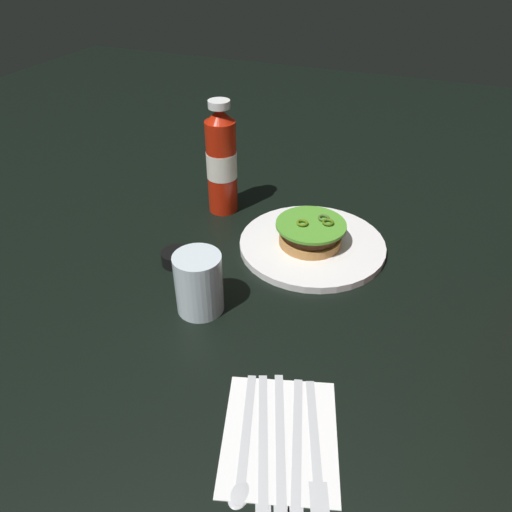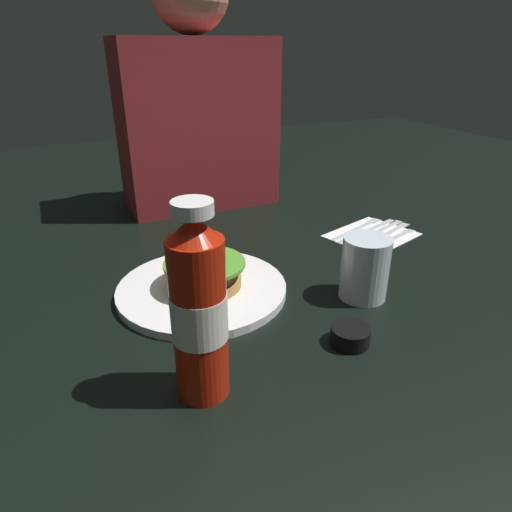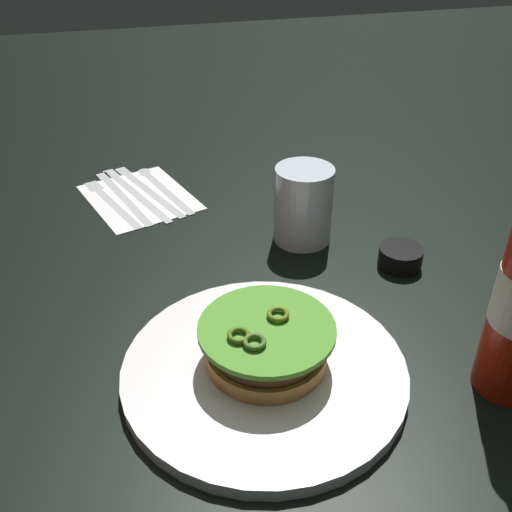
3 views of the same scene
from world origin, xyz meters
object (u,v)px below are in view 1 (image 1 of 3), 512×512
napkin (280,435)px  steak_knife (280,453)px  water_glass (199,283)px  condiment_cup (176,258)px  burger_sandwich (310,233)px  fork_utensil (315,449)px  dinner_plate (312,245)px  spoon_utensil (244,452)px  butter_knife (297,454)px  ketchup_bottle (222,162)px  table_knife (263,451)px

napkin → steak_knife: bearing=20.5°
water_glass → condiment_cup: 0.15m
condiment_cup → water_glass: bearing=46.2°
burger_sandwich → fork_utensil: bearing=17.6°
dinner_plate → steak_knife: dinner_plate is taller
condiment_cup → spoon_utensil: bearing=40.7°
butter_knife → fork_utensil: bearing=125.6°
burger_sandwich → ketchup_bottle: ketchup_bottle is taller
dinner_plate → fork_utensil: size_ratio=1.61×
napkin → steak_knife: steak_knife is taller
condiment_cup → burger_sandwich: bearing=122.3°
table_knife → water_glass: bearing=-137.5°
ketchup_bottle → steak_knife: (0.53, 0.33, -0.11)m
napkin → butter_knife: butter_knife is taller
dinner_plate → table_knife: size_ratio=1.40×
burger_sandwich → napkin: burger_sandwich is taller
butter_knife → fork_utensil: 0.02m
dinner_plate → spoon_utensil: (0.47, 0.05, -0.00)m
dinner_plate → burger_sandwich: (0.01, -0.00, 0.03)m
ketchup_bottle → napkin: ketchup_bottle is taller
napkin → fork_utensil: bearing=84.6°
burger_sandwich → dinner_plate: bearing=146.4°
condiment_cup → napkin: 0.42m
ketchup_bottle → fork_utensil: (0.51, 0.37, -0.11)m
condiment_cup → butter_knife: size_ratio=0.28×
spoon_utensil → dinner_plate: bearing=-173.9°
steak_knife → dinner_plate: bearing=-168.4°
table_knife → steak_knife: size_ratio=0.97×
condiment_cup → table_knife: bearing=43.7°
burger_sandwich → butter_knife: bearing=14.7°
napkin → spoon_utensil: (0.04, -0.03, 0.00)m
water_glass → butter_knife: water_glass is taller
ketchup_bottle → burger_sandwich: bearing=70.4°
ketchup_bottle → steak_knife: ketchup_bottle is taller
steak_knife → butter_knife: (-0.01, 0.02, 0.00)m
water_glass → table_knife: 0.30m
steak_knife → water_glass: bearing=-133.8°
dinner_plate → table_knife: dinner_plate is taller
burger_sandwich → water_glass: water_glass is taller
napkin → steak_knife: 0.03m
dinner_plate → ketchup_bottle: bearing=-108.1°
ketchup_bottle → fork_utensil: 0.64m
butter_knife → dinner_plate: bearing=-165.9°
water_glass → dinner_plate: bearing=153.0°
spoon_utensil → fork_utensil: bearing=114.1°
steak_knife → fork_utensil: bearing=118.3°
dinner_plate → butter_knife: 0.46m
water_glass → napkin: size_ratio=0.59×
spoon_utensil → burger_sandwich: bearing=-173.4°
fork_utensil → spoon_utensil: bearing=-65.9°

